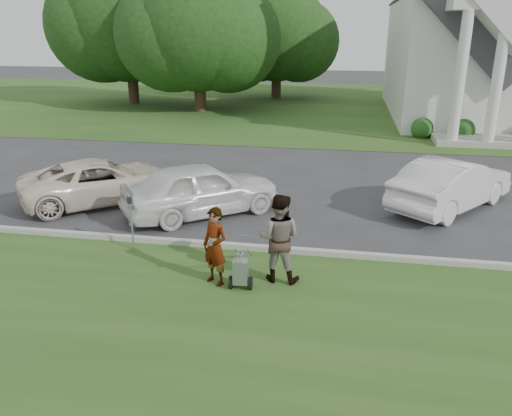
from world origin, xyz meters
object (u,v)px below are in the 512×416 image
(parking_meter_near, at_px, (131,216))
(church, at_px, (477,16))
(person_right, at_px, (279,239))
(car_a, at_px, (101,181))
(tree_left, at_px, (198,31))
(striping_cart, at_px, (241,272))
(tree_far, at_px, (128,22))
(person_left, at_px, (215,247))
(tree_back, at_px, (277,36))
(car_d, at_px, (452,184))
(car_b, at_px, (202,189))

(parking_meter_near, bearing_deg, church, 61.70)
(person_right, relative_size, car_a, 0.40)
(tree_left, xyz_separation_m, striping_cart, (7.66, -23.39, -4.73))
(church, distance_m, tree_far, 23.09)
(tree_far, relative_size, person_left, 6.81)
(tree_back, xyz_separation_m, person_right, (4.38, -30.85, -3.75))
(tree_far, relative_size, person_right, 5.93)
(parking_meter_near, relative_size, car_d, 0.30)
(parking_meter_near, height_order, car_d, car_d)
(tree_left, relative_size, tree_back, 1.11)
(church, relative_size, person_left, 14.11)
(tree_left, height_order, tree_far, tree_far)
(parking_meter_near, relative_size, car_b, 0.31)
(person_right, bearing_deg, person_left, 21.12)
(car_d, bearing_deg, striping_cart, 88.04)
(parking_meter_near, bearing_deg, person_left, -28.69)
(car_b, bearing_deg, tree_left, -21.95)
(tree_left, bearing_deg, tree_back, 63.43)
(person_left, height_order, car_b, person_left)
(person_left, distance_m, parking_meter_near, 2.81)
(tree_far, bearing_deg, striping_cart, -62.63)
(tree_left, xyz_separation_m, person_right, (8.38, -22.85, -4.13))
(parking_meter_near, bearing_deg, tree_far, 113.09)
(church, height_order, parking_meter_near, church)
(striping_cart, bearing_deg, car_b, 111.52)
(striping_cart, relative_size, car_b, 0.21)
(tree_far, distance_m, person_left, 29.72)
(person_right, bearing_deg, parking_meter_near, -10.12)
(striping_cart, relative_size, car_d, 0.21)
(tree_far, bearing_deg, parking_meter_near, -66.91)
(tree_far, xyz_separation_m, person_left, (13.08, -26.25, -4.84))
(church, height_order, person_left, church)
(tree_far, height_order, person_right, tree_far)
(tree_far, bearing_deg, car_a, -69.30)
(person_left, bearing_deg, church, 98.31)
(tree_left, distance_m, parking_meter_near, 22.77)
(striping_cart, height_order, parking_meter_near, parking_meter_near)
(striping_cart, bearing_deg, person_left, 162.31)
(tree_left, relative_size, striping_cart, 10.84)
(church, relative_size, car_a, 4.95)
(tree_left, xyz_separation_m, tree_back, (4.00, 8.00, -0.38))
(parking_meter_near, distance_m, car_d, 9.52)
(tree_far, bearing_deg, car_b, -62.34)
(tree_far, relative_size, tree_back, 1.21)
(church, relative_size, tree_back, 2.51)
(church, xyz_separation_m, tree_far, (-23.01, 1.87, -0.25))
(tree_left, xyz_separation_m, parking_meter_near, (4.61, -21.90, -4.22))
(tree_left, height_order, car_a, tree_left)
(parking_meter_near, bearing_deg, tree_left, 101.90)
(person_left, bearing_deg, tree_far, 146.97)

